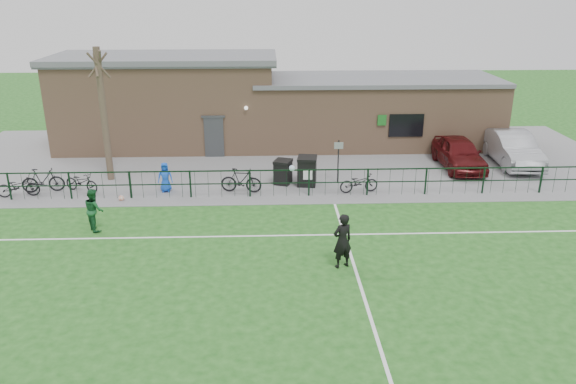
{
  "coord_description": "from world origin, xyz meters",
  "views": [
    {
      "loc": [
        -0.72,
        -14.36,
        8.46
      ],
      "look_at": [
        0.0,
        5.0,
        1.3
      ],
      "focal_mm": 35.0,
      "sensor_mm": 36.0,
      "label": 1
    }
  ],
  "objects_px": {
    "wheelie_bin_left": "(283,173)",
    "bicycle_b": "(43,180)",
    "bicycle_c": "(82,182)",
    "bicycle_d": "(241,180)",
    "sign_post": "(338,162)",
    "spectator_child": "(165,177)",
    "bicycle_a": "(18,186)",
    "outfield_player": "(94,210)",
    "wheelie_bin_right": "(307,172)",
    "bare_tree": "(104,116)",
    "car_maroon": "(459,153)",
    "ball_ground": "(121,198)",
    "bicycle_e": "(359,182)",
    "car_silver": "(512,148)"
  },
  "relations": [
    {
      "from": "sign_post",
      "to": "bicycle_c",
      "type": "distance_m",
      "value": 11.27
    },
    {
      "from": "bare_tree",
      "to": "car_silver",
      "type": "xyz_separation_m",
      "value": [
        19.45,
        1.63,
        -2.17
      ]
    },
    {
      "from": "bicycle_d",
      "to": "ball_ground",
      "type": "xyz_separation_m",
      "value": [
        -4.96,
        -0.81,
        -0.44
      ]
    },
    {
      "from": "bicycle_e",
      "to": "bicycle_c",
      "type": "bearing_deg",
      "value": 78.33
    },
    {
      "from": "sign_post",
      "to": "car_silver",
      "type": "distance_m",
      "value": 9.38
    },
    {
      "from": "bicycle_e",
      "to": "spectator_child",
      "type": "xyz_separation_m",
      "value": [
        -8.36,
        0.42,
        0.2
      ]
    },
    {
      "from": "bare_tree",
      "to": "bicycle_c",
      "type": "height_order",
      "value": "bare_tree"
    },
    {
      "from": "car_silver",
      "to": "spectator_child",
      "type": "bearing_deg",
      "value": -165.27
    },
    {
      "from": "bare_tree",
      "to": "sign_post",
      "type": "xyz_separation_m",
      "value": [
        10.42,
        -0.91,
        -1.98
      ]
    },
    {
      "from": "bicycle_b",
      "to": "bicycle_e",
      "type": "xyz_separation_m",
      "value": [
        13.63,
        -0.53,
        -0.09
      ]
    },
    {
      "from": "bicycle_a",
      "to": "bicycle_e",
      "type": "bearing_deg",
      "value": -99.41
    },
    {
      "from": "spectator_child",
      "to": "ball_ground",
      "type": "bearing_deg",
      "value": -152.47
    },
    {
      "from": "wheelie_bin_left",
      "to": "ball_ground",
      "type": "bearing_deg",
      "value": -145.12
    },
    {
      "from": "sign_post",
      "to": "bicycle_d",
      "type": "xyz_separation_m",
      "value": [
        -4.31,
        -1.05,
        -0.46
      ]
    },
    {
      "from": "bicycle_b",
      "to": "bicycle_c",
      "type": "distance_m",
      "value": 1.63
    },
    {
      "from": "bicycle_a",
      "to": "bicycle_d",
      "type": "relative_size",
      "value": 0.96
    },
    {
      "from": "sign_post",
      "to": "spectator_child",
      "type": "xyz_separation_m",
      "value": [
        -7.6,
        -0.83,
        -0.35
      ]
    },
    {
      "from": "bicycle_a",
      "to": "bicycle_b",
      "type": "distance_m",
      "value": 1.01
    },
    {
      "from": "bare_tree",
      "to": "bicycle_e",
      "type": "relative_size",
      "value": 3.54
    },
    {
      "from": "wheelie_bin_right",
      "to": "car_silver",
      "type": "bearing_deg",
      "value": 22.73
    },
    {
      "from": "wheelie_bin_right",
      "to": "bicycle_e",
      "type": "xyz_separation_m",
      "value": [
        2.17,
        -1.07,
        -0.16
      ]
    },
    {
      "from": "wheelie_bin_left",
      "to": "spectator_child",
      "type": "distance_m",
      "value": 5.19
    },
    {
      "from": "bicycle_d",
      "to": "spectator_child",
      "type": "bearing_deg",
      "value": 95.19
    },
    {
      "from": "bicycle_a",
      "to": "bicycle_d",
      "type": "bearing_deg",
      "value": -98.22
    },
    {
      "from": "bare_tree",
      "to": "car_maroon",
      "type": "bearing_deg",
      "value": 3.89
    },
    {
      "from": "bare_tree",
      "to": "wheelie_bin_right",
      "type": "xyz_separation_m",
      "value": [
        9.02,
        -1.1,
        -2.37
      ]
    },
    {
      "from": "wheelie_bin_left",
      "to": "outfield_player",
      "type": "bearing_deg",
      "value": -126.17
    },
    {
      "from": "car_silver",
      "to": "outfield_player",
      "type": "distance_m",
      "value": 19.92
    },
    {
      "from": "bicycle_c",
      "to": "bicycle_d",
      "type": "distance_m",
      "value": 6.93
    },
    {
      "from": "bicycle_c",
      "to": "outfield_player",
      "type": "bearing_deg",
      "value": -132.53
    },
    {
      "from": "bicycle_a",
      "to": "spectator_child",
      "type": "relative_size",
      "value": 1.33
    },
    {
      "from": "bare_tree",
      "to": "spectator_child",
      "type": "relative_size",
      "value": 4.62
    },
    {
      "from": "bicycle_c",
      "to": "outfield_player",
      "type": "height_order",
      "value": "outfield_player"
    },
    {
      "from": "car_maroon",
      "to": "outfield_player",
      "type": "relative_size",
      "value": 2.8
    },
    {
      "from": "sign_post",
      "to": "car_maroon",
      "type": "xyz_separation_m",
      "value": [
        6.17,
        2.04,
        -0.25
      ]
    },
    {
      "from": "car_silver",
      "to": "ball_ground",
      "type": "relative_size",
      "value": 20.85
    },
    {
      "from": "wheelie_bin_right",
      "to": "bicycle_b",
      "type": "distance_m",
      "value": 11.47
    },
    {
      "from": "wheelie_bin_right",
      "to": "car_maroon",
      "type": "relative_size",
      "value": 0.27
    },
    {
      "from": "wheelie_bin_right",
      "to": "car_silver",
      "type": "relative_size",
      "value": 0.25
    },
    {
      "from": "sign_post",
      "to": "spectator_child",
      "type": "distance_m",
      "value": 7.65
    },
    {
      "from": "bicycle_d",
      "to": "bicycle_b",
      "type": "bearing_deg",
      "value": 96.86
    },
    {
      "from": "wheelie_bin_left",
      "to": "bicycle_a",
      "type": "distance_m",
      "value": 11.31
    },
    {
      "from": "wheelie_bin_right",
      "to": "outfield_player",
      "type": "bearing_deg",
      "value": -142.32
    },
    {
      "from": "bicycle_c",
      "to": "bicycle_d",
      "type": "xyz_separation_m",
      "value": [
        6.92,
        -0.35,
        0.09
      ]
    },
    {
      "from": "wheelie_bin_left",
      "to": "bicycle_b",
      "type": "distance_m",
      "value": 10.41
    },
    {
      "from": "car_silver",
      "to": "bicycle_b",
      "type": "relative_size",
      "value": 2.78
    },
    {
      "from": "car_maroon",
      "to": "outfield_player",
      "type": "bearing_deg",
      "value": -156.58
    },
    {
      "from": "bicycle_b",
      "to": "bicycle_c",
      "type": "height_order",
      "value": "bicycle_b"
    },
    {
      "from": "wheelie_bin_left",
      "to": "bicycle_c",
      "type": "relative_size",
      "value": 0.6
    },
    {
      "from": "spectator_child",
      "to": "wheelie_bin_left",
      "type": "bearing_deg",
      "value": 5.3
    }
  ]
}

